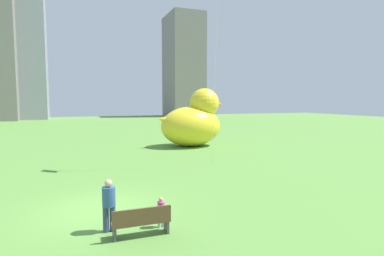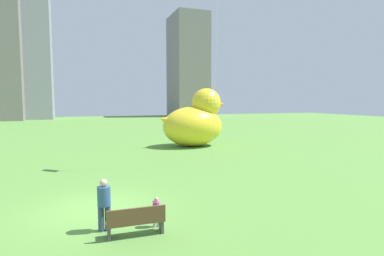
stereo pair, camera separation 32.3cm
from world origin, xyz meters
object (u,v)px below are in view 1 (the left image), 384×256
object	(u,v)px
park_bench	(142,221)
person_child	(161,211)
person_adult	(109,203)
giant_inflatable_duck	(193,122)

from	to	relation	value
park_bench	person_child	xyz separation A→B (m)	(0.73, 0.49, 0.06)
person_adult	giant_inflatable_duck	bearing A→B (deg)	60.66
park_bench	person_child	world-z (taller)	person_child
giant_inflatable_duck	park_bench	bearing A→B (deg)	-115.93
park_bench	person_child	distance (m)	0.88
person_adult	giant_inflatable_duck	distance (m)	18.16
park_bench	person_adult	bearing A→B (deg)	139.15
person_adult	person_child	distance (m)	1.63
park_bench	person_adult	world-z (taller)	person_adult
person_adult	giant_inflatable_duck	xyz separation A→B (m)	(8.87, 15.79, 1.26)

